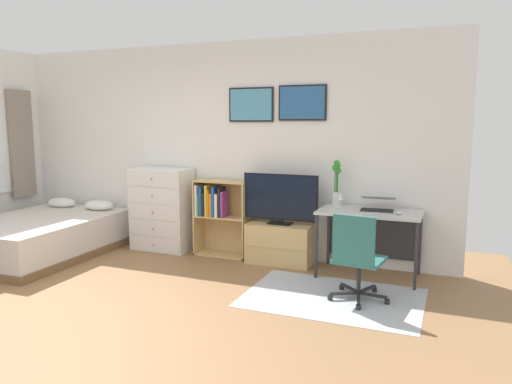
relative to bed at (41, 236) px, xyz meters
name	(u,v)px	position (x,y,z in m)	size (l,w,h in m)	color
ground_plane	(92,316)	(1.98, -1.34, -0.25)	(7.20, 7.20, 0.00)	#936B44
wall_back_with_posters	(216,148)	(2.00, 1.08, 1.11)	(6.12, 0.09, 2.70)	white
area_rug	(333,297)	(3.86, -0.09, -0.24)	(1.70, 1.20, 0.01)	#B2B7BC
bed	(41,236)	(0.00, 0.00, 0.00)	(1.55, 2.09, 0.61)	brown
dresser	(162,209)	(1.32, 0.81, 0.30)	(0.78, 0.46, 1.09)	white
bookshelf	(218,211)	(2.12, 0.87, 0.33)	(0.71, 0.30, 0.97)	tan
tv_stand	(280,243)	(2.99, 0.83, 0.00)	(0.79, 0.41, 0.49)	tan
television	(280,199)	(2.99, 0.80, 0.55)	(0.93, 0.16, 0.60)	black
desk	(371,221)	(4.06, 0.80, 0.36)	(1.10, 0.61, 0.74)	silver
office_chair	(357,256)	(4.08, -0.12, 0.21)	(0.57, 0.58, 0.86)	#232326
laptop	(378,205)	(4.13, 0.78, 0.56)	(0.40, 0.42, 0.16)	#B7B7BC
computer_mouse	(399,213)	(4.37, 0.63, 0.51)	(0.06, 0.10, 0.03)	silver
bamboo_vase	(337,181)	(3.64, 0.89, 0.79)	(0.10, 0.10, 0.53)	silver
wine_glass	(340,197)	(3.73, 0.70, 0.63)	(0.07, 0.07, 0.18)	silver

